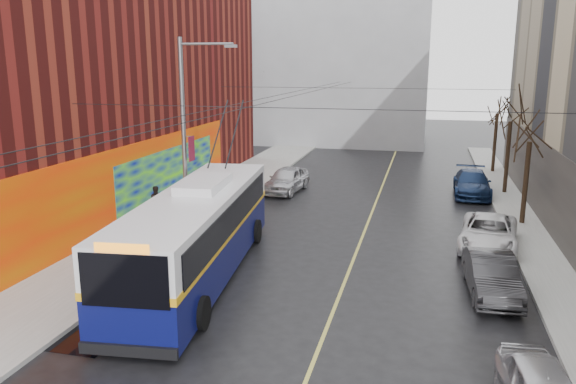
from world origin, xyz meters
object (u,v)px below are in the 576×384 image
at_px(tree_far, 498,103).
at_px(parked_car_c, 489,233).
at_px(parked_car_b, 492,275).
at_px(pedestrian_a, 187,210).
at_px(pedestrian_b, 157,201).
at_px(pedestrian_c, 183,208).
at_px(trolleybus, 197,232).
at_px(tree_mid, 512,109).
at_px(following_car, 287,179).
at_px(tree_near, 531,126).
at_px(parked_car_d, 472,183).
at_px(streetlight_pole, 187,134).

relative_size(tree_far, parked_car_c, 1.29).
xyz_separation_m(parked_car_b, pedestrian_a, (-13.44, 4.61, 0.32)).
bearing_deg(pedestrian_b, tree_far, -0.66).
bearing_deg(pedestrian_b, pedestrian_a, -76.18).
relative_size(parked_car_b, pedestrian_c, 2.29).
bearing_deg(tree_far, trolleybus, -118.23).
bearing_deg(trolleybus, parked_car_b, -1.62).
distance_m(tree_mid, pedestrian_c, 20.31).
height_order(trolleybus, following_car, trolleybus).
xyz_separation_m(tree_mid, pedestrian_a, (-15.83, -11.79, -4.22)).
bearing_deg(tree_mid, parked_car_c, -100.14).
xyz_separation_m(trolleybus, pedestrian_a, (-2.83, 5.41, -0.70)).
height_order(tree_near, following_car, tree_near).
xyz_separation_m(following_car, pedestrian_c, (-2.85, -9.16, 0.31)).
distance_m(parked_car_b, pedestrian_b, 16.88).
height_order(tree_mid, following_car, tree_mid).
bearing_deg(pedestrian_c, pedestrian_b, 39.87).
relative_size(trolleybus, pedestrian_a, 7.55).
distance_m(parked_car_b, parked_car_d, 15.64).
distance_m(tree_near, tree_mid, 7.01).
bearing_deg(trolleybus, tree_far, 55.83).
height_order(tree_mid, trolleybus, tree_mid).
height_order(parked_car_b, pedestrian_c, pedestrian_c).
xyz_separation_m(tree_far, pedestrian_a, (-15.83, -18.79, -4.11)).
bearing_deg(pedestrian_c, parked_car_d, -68.96).
xyz_separation_m(tree_mid, pedestrian_c, (-16.06, -11.72, -4.15)).
xyz_separation_m(tree_mid, tree_far, (0.00, 7.00, -0.11)).
bearing_deg(tree_far, pedestrian_c, -130.62).
bearing_deg(tree_mid, pedestrian_a, -143.31).
bearing_deg(tree_near, pedestrian_b, -169.53).
relative_size(parked_car_b, parked_car_d, 0.84).
relative_size(tree_near, tree_mid, 0.96).
xyz_separation_m(streetlight_pole, parked_car_b, (12.75, -3.41, -4.13)).
relative_size(tree_mid, parked_car_d, 1.28).
height_order(streetlight_pole, pedestrian_a, streetlight_pole).
xyz_separation_m(parked_car_d, pedestrian_c, (-14.06, -10.95, 0.35)).
height_order(streetlight_pole, tree_far, streetlight_pole).
relative_size(pedestrian_a, pedestrian_b, 1.10).
xyz_separation_m(tree_mid, parked_car_b, (-2.39, -16.41, -4.54)).
bearing_deg(tree_far, pedestrian_b, -136.28).
relative_size(following_car, pedestrian_c, 2.43).
bearing_deg(pedestrian_b, pedestrian_c, -77.64).
bearing_deg(parked_car_c, streetlight_pole, -165.08).
bearing_deg(tree_mid, tree_far, 90.00).
bearing_deg(pedestrian_a, following_car, -16.80).
bearing_deg(tree_far, pedestrian_a, -130.10).
bearing_deg(tree_far, parked_car_b, -95.83).
height_order(parked_car_b, parked_car_c, parked_car_b).
relative_size(trolleybus, parked_car_b, 3.06).
distance_m(parked_car_c, pedestrian_a, 13.84).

